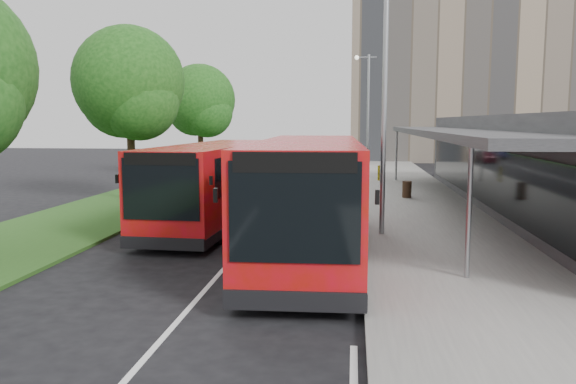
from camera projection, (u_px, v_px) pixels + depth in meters
name	position (u px, v px, depth m)	size (l,w,h in m)	color
ground	(242.00, 248.00, 16.67)	(120.00, 120.00, 0.00)	black
pavement	(396.00, 180.00, 35.69)	(5.00, 80.00, 0.15)	gray
grass_verge	(197.00, 178.00, 37.18)	(5.00, 80.00, 0.10)	#254D19
lane_centre_line	(294.00, 189.00, 31.46)	(0.12, 70.00, 0.01)	silver
kerb_dashes	(353.00, 182.00, 35.02)	(0.12, 56.00, 0.01)	silver
office_block	(464.00, 68.00, 55.35)	(22.00, 12.00, 18.00)	gray
station_building	(539.00, 163.00, 23.06)	(7.70, 26.00, 4.00)	#2C2C2E
tree_mid	(129.00, 89.00, 25.74)	(5.05, 5.05, 8.11)	#321F14
tree_far	(200.00, 104.00, 37.61)	(4.72, 4.72, 7.59)	#321F14
lamp_post_near	(382.00, 90.00, 17.59)	(1.44, 0.28, 8.00)	gray
lamp_post_far	(367.00, 107.00, 37.30)	(1.44, 0.28, 8.00)	gray
bus_main	(309.00, 196.00, 15.86)	(3.26, 11.48, 3.22)	red
bus_second	(216.00, 184.00, 20.41)	(3.15, 10.48, 2.93)	red
litter_bin	(407.00, 189.00, 26.71)	(0.44, 0.44, 0.79)	#342315
bollard	(379.00, 173.00, 34.49)	(0.15, 0.15, 0.93)	yellow
car_near	(333.00, 155.00, 53.28)	(1.36, 3.37, 1.15)	maroon
car_far	(308.00, 151.00, 60.59)	(1.21, 3.46, 1.14)	navy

